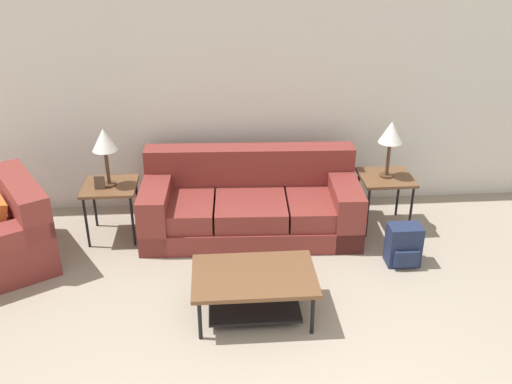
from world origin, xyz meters
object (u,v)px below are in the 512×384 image
(side_table_right, at_px, (386,181))
(backpack, at_px, (404,245))
(coffee_table, at_px, (254,285))
(table_lamp_left, at_px, (104,142))
(couch, at_px, (250,205))
(side_table_left, at_px, (110,190))
(table_lamp_right, at_px, (391,134))

(side_table_right, height_order, backpack, side_table_right)
(coffee_table, relative_size, table_lamp_left, 1.69)
(couch, distance_m, side_table_left, 1.43)
(table_lamp_left, relative_size, table_lamp_right, 1.00)
(side_table_right, xyz_separation_m, table_lamp_left, (-2.82, 0.00, 0.52))
(table_lamp_left, bearing_deg, side_table_left, 180.00)
(table_lamp_left, bearing_deg, couch, 0.43)
(table_lamp_right, relative_size, backpack, 1.48)
(side_table_left, height_order, table_lamp_right, table_lamp_right)
(coffee_table, xyz_separation_m, side_table_left, (-1.35, 1.42, 0.22))
(side_table_left, distance_m, table_lamp_left, 0.52)
(couch, xyz_separation_m, table_lamp_right, (1.41, -0.01, 0.75))
(table_lamp_left, bearing_deg, table_lamp_right, 0.00)
(coffee_table, xyz_separation_m, table_lamp_right, (1.47, 1.42, 0.74))
(coffee_table, height_order, table_lamp_left, table_lamp_left)
(couch, bearing_deg, coffee_table, -92.68)
(side_table_right, xyz_separation_m, backpack, (-0.01, -0.75, -0.32))
(couch, height_order, side_table_right, couch)
(side_table_right, distance_m, table_lamp_left, 2.87)
(coffee_table, height_order, side_table_left, side_table_left)
(couch, height_order, table_lamp_left, table_lamp_left)
(table_lamp_left, xyz_separation_m, table_lamp_right, (2.82, 0.00, 0.00))
(table_lamp_right, distance_m, backpack, 1.13)
(coffee_table, distance_m, table_lamp_left, 2.09)
(couch, distance_m, coffee_table, 1.43)
(coffee_table, height_order, side_table_right, side_table_right)
(table_lamp_right, xyz_separation_m, backpack, (-0.01, -0.75, -0.84))
(coffee_table, distance_m, backpack, 1.61)
(side_table_left, relative_size, table_lamp_right, 0.97)
(table_lamp_right, bearing_deg, table_lamp_left, 180.00)
(side_table_left, height_order, side_table_right, same)
(coffee_table, bearing_deg, couch, 87.32)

